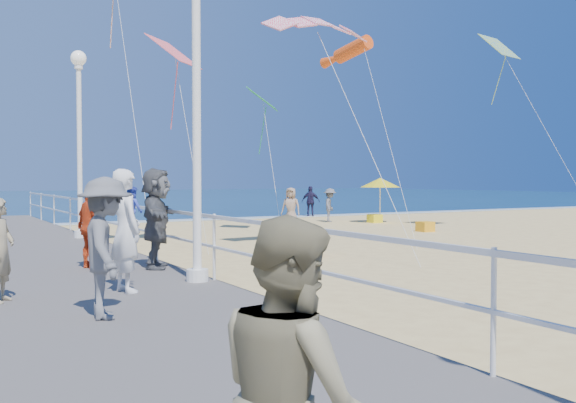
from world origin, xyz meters
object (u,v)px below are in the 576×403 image
spectator_3 (91,227)px  beach_walker_c (291,208)px  toddler_held (132,210)px  spectator_5 (156,218)px  lamp_post_mid (196,81)px  beach_walker_b (311,202)px  spectator_1 (292,397)px  beach_chair_right (375,218)px  beach_chair_left (425,227)px  box_kite (305,245)px  woman_holding_toddler (126,231)px  beach_umbrella (380,183)px  spectator_2 (106,248)px  spectator_6 (1,250)px  lamp_post_far (79,123)px  beach_walker_a (330,205)px

spectator_3 → beach_walker_c: bearing=-57.2°
toddler_held → spectator_5: 2.36m
lamp_post_mid → beach_walker_b: 24.93m
spectator_1 → spectator_3: bearing=-1.3°
beach_walker_c → beach_chair_right: (5.07, 0.79, -0.66)m
beach_chair_left → box_kite: bearing=-151.3°
woman_holding_toddler → beach_chair_right: 22.07m
beach_walker_c → beach_umbrella: (5.23, 0.59, 1.05)m
spectator_2 → beach_walker_b: bearing=-28.0°
toddler_held → beach_chair_right: (15.95, 14.90, -1.41)m
spectator_2 → beach_chair_left: bearing=-44.2°
spectator_2 → beach_chair_left: size_ratio=3.10×
spectator_6 → beach_chair_right: bearing=-22.4°
spectator_1 → beach_walker_b: 32.45m
lamp_post_mid → lamp_post_far: size_ratio=1.00×
lamp_post_mid → spectator_1: bearing=-108.8°
spectator_3 → spectator_5: spectator_5 is taller
beach_walker_a → beach_umbrella: 2.65m
spectator_1 → box_kite: (7.60, 12.44, -0.86)m
spectator_5 → spectator_6: (-2.90, -2.19, -0.23)m
beach_chair_right → box_kite: bearing=-135.1°
woman_holding_toddler → spectator_1: woman_holding_toddler is taller
beach_chair_left → lamp_post_far: bearing=-178.0°
lamp_post_mid → beach_chair_right: 21.11m
beach_walker_a → beach_chair_left: beach_walker_a is taller
lamp_post_far → spectator_5: size_ratio=2.82×
spectator_6 → box_kite: (8.03, 5.26, -0.81)m
toddler_held → beach_chair_left: (14.49, 9.72, -1.41)m
spectator_3 → spectator_2: bearing=156.1°
beach_umbrella → beach_chair_right: size_ratio=3.89×
woman_holding_toddler → spectator_1: size_ratio=1.20×
box_kite → beach_chair_right: 13.79m
spectator_6 → beach_walker_b: size_ratio=0.84×
lamp_post_far → beach_walker_c: lamp_post_far is taller
lamp_post_far → box_kite: bearing=-39.1°
spectator_6 → beach_umbrella: size_ratio=0.67×
woman_holding_toddler → box_kite: (6.33, 5.32, -1.01)m
spectator_5 → beach_umbrella: bearing=-26.6°
spectator_1 → beach_walker_b: bearing=-25.2°
lamp_post_mid → box_kite: size_ratio=8.87×
woman_holding_toddler → beach_walker_a: bearing=-50.7°
beach_walker_c → beach_chair_right: 5.18m
beach_umbrella → beach_walker_a: bearing=136.0°
spectator_1 → lamp_post_mid: bearing=-12.1°
woman_holding_toddler → spectator_6: 1.71m
beach_walker_c → beach_umbrella: 5.36m
spectator_6 → woman_holding_toddler: bearing=-64.5°
spectator_5 → beach_umbrella: spectator_5 is taller
spectator_2 → beach_walker_b: 27.63m
toddler_held → beach_walker_c: size_ratio=0.42×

